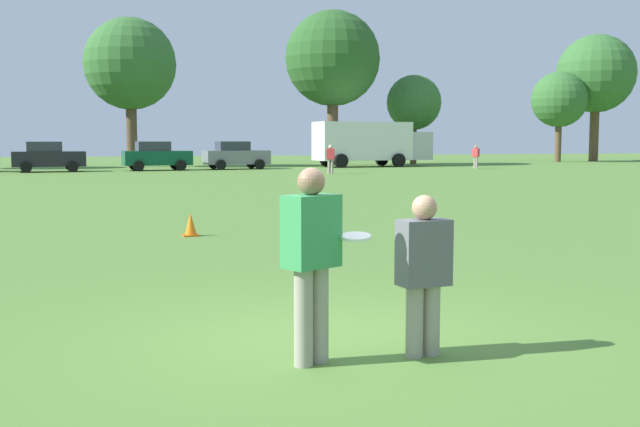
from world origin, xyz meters
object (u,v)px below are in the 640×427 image
Objects in this scene: parked_car_near_right at (235,155)px; frisbee at (356,237)px; parked_car_mid_right at (156,156)px; bystander_field_marshal at (331,157)px; parked_car_center at (48,157)px; bystander_far_jogger at (476,155)px; traffic_cone at (191,225)px; player_defender at (424,267)px; player_thrower at (311,254)px; box_truck at (370,142)px.

frisbee is at bearing -99.56° from parked_car_near_right.
bystander_field_marshal is at bearing -41.58° from parked_car_mid_right.
parked_car_center reaches higher than bystander_far_jogger.
traffic_cone is 35.32m from parked_car_near_right.
parked_car_near_right reaches higher than player_defender.
frisbee is 43.34m from parked_car_mid_right.
parked_car_near_right reaches higher than player_thrower.
player_thrower is 0.40× the size of parked_car_near_right.
player_defender reaches higher than traffic_cone.
traffic_cone is 38.76m from bystander_far_jogger.
bystander_field_marshal is (15.44, -7.64, 0.01)m from parked_car_center.
parked_car_mid_right and parked_car_near_right have the same top height.
box_truck is at bearing 9.44° from parked_car_near_right.
parked_car_mid_right is 12.01m from bystander_field_marshal.
box_truck is (17.89, 45.47, 0.78)m from player_thrower.
parked_car_center and parked_car_mid_right have the same top height.
parked_car_near_right is at bearing 4.30° from parked_car_center.
box_truck is 5.55× the size of bystander_far_jogger.
parked_car_center is 21.90m from box_truck.
parked_car_mid_right is (2.41, 33.94, 0.69)m from traffic_cone.
bystander_far_jogger is at bearing -12.61° from parked_car_near_right.
parked_car_center is 17.23m from bystander_field_marshal.
frisbee reaches higher than traffic_cone.
bystander_far_jogger is at bearing 59.73° from player_thrower.
parked_car_mid_right is 15.46m from box_truck.
box_truck reaches higher than parked_car_center.
traffic_cone is (-0.19, 9.35, -0.88)m from frisbee.
player_defender is at bearing -119.13° from bystander_far_jogger.
parked_car_mid_right is 2.77× the size of bystander_far_jogger.
frisbee is 0.06× the size of parked_car_center.
traffic_cone is at bearing -83.13° from parked_car_center.
player_thrower is at bearing -120.27° from bystander_far_jogger.
box_truck is (17.50, 45.52, 0.64)m from frisbee.
parked_car_center is at bearing 174.48° from bystander_far_jogger.
parked_car_near_right reaches higher than frisbee.
traffic_cone is 0.11× the size of parked_car_mid_right.
box_truck is at bearing 68.97° from frisbee.
traffic_cone is 0.11× the size of parked_car_near_right.
traffic_cone is 0.31× the size of bystander_far_jogger.
parked_car_center is 2.61× the size of bystander_field_marshal.
box_truck is (21.74, 2.56, 0.83)m from parked_car_center.
player_thrower is 3.58× the size of traffic_cone.
traffic_cone is at bearing 88.76° from player_thrower.
frisbee is 48.77m from box_truck.
bystander_field_marshal is at bearing -121.70° from box_truck.
frisbee is at bearing 178.61° from player_defender.
player_thrower reaches higher than player_defender.
parked_car_near_right is at bearing 79.93° from player_thrower.
bystander_field_marshal is at bearing 73.36° from player_defender.
frisbee is 0.17× the size of bystander_far_jogger.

